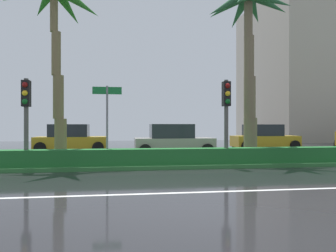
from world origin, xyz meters
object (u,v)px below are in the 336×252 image
traffic_signal_median_right (226,106)px  street_name_sign (107,114)px  traffic_signal_median_left (26,106)px  palm_tree_mid_left (54,14)px  palm_tree_centre_left (249,22)px  car_in_traffic_third (173,140)px  car_in_traffic_fourth (264,138)px  car_in_traffic_second (71,139)px

traffic_signal_median_right → street_name_sign: size_ratio=1.09×
traffic_signal_median_left → street_name_sign: (2.91, 0.09, -0.28)m
palm_tree_mid_left → palm_tree_centre_left: bearing=0.8°
street_name_sign → car_in_traffic_third: bearing=55.9°
palm_tree_centre_left → car_in_traffic_fourth: bearing=60.1°
palm_tree_centre_left → car_in_traffic_third: bearing=126.9°
traffic_signal_median_left → car_in_traffic_second: (0.38, 8.07, -1.53)m
traffic_signal_median_left → street_name_sign: bearing=1.7°
traffic_signal_median_right → palm_tree_mid_left: bearing=167.7°
traffic_signal_median_left → palm_tree_mid_left: bearing=58.4°
palm_tree_mid_left → car_in_traffic_fourth: palm_tree_mid_left is taller
traffic_signal_median_left → car_in_traffic_second: traffic_signal_median_left is taller
car_in_traffic_second → palm_tree_centre_left: bearing=-37.8°
palm_tree_centre_left → car_in_traffic_fourth: 9.44m
street_name_sign → car_in_traffic_third: size_ratio=0.70×
street_name_sign → car_in_traffic_second: size_ratio=0.70×
street_name_sign → car_in_traffic_fourth: bearing=38.4°
street_name_sign → palm_tree_mid_left: bearing=152.9°
traffic_signal_median_right → car_in_traffic_second: size_ratio=0.76×
palm_tree_mid_left → traffic_signal_median_right: bearing=-12.3°
traffic_signal_median_right → car_in_traffic_third: 5.71m
palm_tree_centre_left → street_name_sign: size_ratio=2.62×
car_in_traffic_second → car_in_traffic_fourth: 12.55m
palm_tree_mid_left → car_in_traffic_third: size_ratio=1.77×
palm_tree_centre_left → street_name_sign: (-6.18, -1.24, -4.17)m
traffic_signal_median_right → car_in_traffic_third: traffic_signal_median_right is taller
car_in_traffic_fourth → palm_tree_centre_left: bearing=-119.9°
traffic_signal_median_right → car_in_traffic_second: 11.09m
car_in_traffic_second → palm_tree_mid_left: bearing=-87.0°
palm_tree_mid_left → street_name_sign: palm_tree_mid_left is taller
palm_tree_centre_left → traffic_signal_median_left: palm_tree_centre_left is taller
palm_tree_centre_left → palm_tree_mid_left: bearing=-179.2°
car_in_traffic_third → traffic_signal_median_left: bearing=-141.1°
palm_tree_mid_left → car_in_traffic_fourth: (12.19, 6.82, -5.36)m
car_in_traffic_fourth → car_in_traffic_third: bearing=-156.1°
traffic_signal_median_right → car_in_traffic_fourth: size_ratio=0.76×
car_in_traffic_second → car_in_traffic_third: 6.61m
street_name_sign → car_in_traffic_fourth: (10.02, 7.93, -1.25)m
street_name_sign → car_in_traffic_third: street_name_sign is taller
traffic_signal_median_left → traffic_signal_median_right: 7.52m
palm_tree_centre_left → car_in_traffic_second: 12.27m
palm_tree_mid_left → car_in_traffic_third: (5.54, 3.87, -5.36)m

